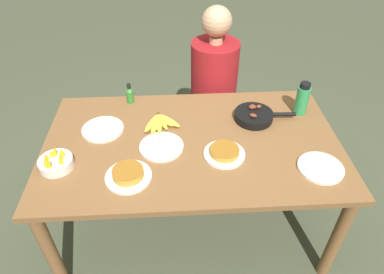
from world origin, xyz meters
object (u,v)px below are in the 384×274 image
at_px(empty_plate_near_front, 103,129).
at_px(fruit_bowl_mango, 56,162).
at_px(banana_bunch, 160,122).
at_px(person_figure, 213,101).
at_px(empty_plate_far_left, 321,168).
at_px(frittata_plate_center, 128,175).
at_px(hot_sauce_bottle, 130,94).
at_px(frittata_plate_side, 224,153).
at_px(water_bottle, 302,99).
at_px(skillet, 254,116).
at_px(empty_plate_far_right, 161,147).

relative_size(empty_plate_near_front, fruit_bowl_mango, 1.39).
height_order(banana_bunch, person_figure, person_figure).
xyz_separation_m(banana_bunch, empty_plate_far_left, (0.84, -0.43, -0.01)).
xyz_separation_m(fruit_bowl_mango, person_figure, (0.93, 0.89, -0.25)).
relative_size(banana_bunch, frittata_plate_center, 1.00).
xyz_separation_m(fruit_bowl_mango, hot_sauce_bottle, (0.34, 0.59, 0.02)).
distance_m(frittata_plate_side, water_bottle, 0.65).
distance_m(skillet, empty_plate_far_left, 0.52).
xyz_separation_m(fruit_bowl_mango, water_bottle, (1.42, 0.41, 0.07)).
bearing_deg(hot_sauce_bottle, skillet, -17.11).
bearing_deg(person_figure, banana_bunch, -124.88).
relative_size(banana_bunch, hot_sauce_bottle, 1.73).
height_order(empty_plate_far_right, fruit_bowl_mango, fruit_bowl_mango).
bearing_deg(frittata_plate_side, fruit_bowl_mango, -177.62).
relative_size(empty_plate_near_front, empty_plate_far_right, 0.99).
bearing_deg(person_figure, hot_sauce_bottle, -152.94).
bearing_deg(banana_bunch, fruit_bowl_mango, -148.33).
distance_m(banana_bunch, person_figure, 0.73).
xyz_separation_m(empty_plate_far_right, fruit_bowl_mango, (-0.55, -0.12, 0.03)).
relative_size(fruit_bowl_mango, water_bottle, 0.82).
bearing_deg(empty_plate_far_right, person_figure, 63.76).
height_order(empty_plate_far_left, person_figure, person_figure).
xyz_separation_m(skillet, water_bottle, (0.30, 0.06, 0.07)).
bearing_deg(empty_plate_near_front, frittata_plate_side, -20.65).
xyz_separation_m(banana_bunch, frittata_plate_center, (-0.15, -0.43, 0.00)).
relative_size(banana_bunch, skillet, 0.63).
bearing_deg(water_bottle, frittata_plate_side, -144.87).
relative_size(skillet, hot_sauce_bottle, 2.76).
xyz_separation_m(empty_plate_far_right, hot_sauce_bottle, (-0.21, 0.47, 0.05)).
bearing_deg(skillet, empty_plate_near_front, -174.25).
height_order(fruit_bowl_mango, water_bottle, water_bottle).
distance_m(banana_bunch, empty_plate_far_right, 0.21).
distance_m(empty_plate_near_front, water_bottle, 1.23).
relative_size(empty_plate_far_right, person_figure, 0.20).
relative_size(hot_sauce_bottle, person_figure, 0.11).
distance_m(frittata_plate_center, water_bottle, 1.16).
distance_m(empty_plate_far_right, fruit_bowl_mango, 0.56).
relative_size(empty_plate_near_front, empty_plate_far_left, 1.03).
bearing_deg(frittata_plate_center, frittata_plate_side, 15.23).
distance_m(empty_plate_far_right, person_figure, 0.89).
height_order(frittata_plate_side, empty_plate_near_front, frittata_plate_side).
xyz_separation_m(frittata_plate_center, fruit_bowl_mango, (-0.38, 0.10, 0.01)).
bearing_deg(empty_plate_far_left, frittata_plate_side, 164.73).
relative_size(frittata_plate_side, empty_plate_far_right, 0.92).
bearing_deg(hot_sauce_bottle, fruit_bowl_mango, -119.79).
relative_size(empty_plate_near_front, water_bottle, 1.14).
distance_m(frittata_plate_center, hot_sauce_bottle, 0.70).
bearing_deg(empty_plate_far_right, banana_bunch, 92.91).
xyz_separation_m(frittata_plate_side, hot_sauce_bottle, (-0.55, 0.56, 0.04)).
distance_m(skillet, empty_plate_far_right, 0.62).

